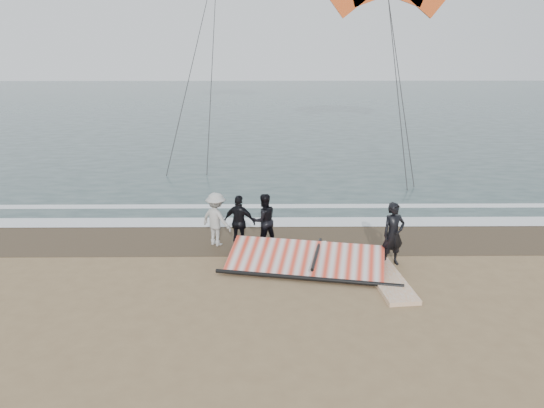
{
  "coord_description": "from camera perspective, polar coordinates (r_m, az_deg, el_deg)",
  "views": [
    {
      "loc": [
        -1.52,
        -10.68,
        6.04
      ],
      "look_at": [
        -1.4,
        3.0,
        1.6
      ],
      "focal_mm": 35.0,
      "sensor_mm": 36.0,
      "label": 1
    }
  ],
  "objects": [
    {
      "name": "foam_far",
      "position": [
        19.31,
        4.04,
        -0.22
      ],
      "size": [
        120.0,
        0.45,
        0.01
      ],
      "primitive_type": "cube",
      "color": "white",
      "rests_on": "sea"
    },
    {
      "name": "sail_rig",
      "position": [
        14.36,
        3.29,
        -6.06
      ],
      "size": [
        4.72,
        2.5,
        0.52
      ],
      "color": "black",
      "rests_on": "ground"
    },
    {
      "name": "board_cream",
      "position": [
        14.97,
        5.54,
        -5.72
      ],
      "size": [
        0.77,
        2.22,
        0.09
      ],
      "primitive_type": "cube",
      "rotation": [
        0.0,
        0.0,
        0.09
      ],
      "color": "silver",
      "rests_on": "ground"
    },
    {
      "name": "board_white",
      "position": [
        14.0,
        12.24,
        -7.78
      ],
      "size": [
        1.07,
        2.85,
        0.11
      ],
      "primitive_type": "cube",
      "rotation": [
        0.0,
        0.0,
        0.11
      ],
      "color": "silver",
      "rests_on": "ground"
    },
    {
      "name": "man_main",
      "position": [
        14.63,
        12.91,
        -3.17
      ],
      "size": [
        0.74,
        0.6,
        1.76
      ],
      "primitive_type": "imported",
      "rotation": [
        0.0,
        0.0,
        0.31
      ],
      "color": "black",
      "rests_on": "ground"
    },
    {
      "name": "wet_sand",
      "position": [
        16.41,
        4.86,
        -3.67
      ],
      "size": [
        120.0,
        2.8,
        0.01
      ],
      "primitive_type": "cube",
      "color": "#4C3D2B",
      "rests_on": "ground"
    },
    {
      "name": "sea",
      "position": [
        44.12,
        1.51,
        10.12
      ],
      "size": [
        120.0,
        54.0,
        0.02
      ],
      "primitive_type": "cube",
      "color": "#233838",
      "rests_on": "ground"
    },
    {
      "name": "foam_near",
      "position": [
        17.71,
        4.45,
        -1.93
      ],
      "size": [
        120.0,
        0.9,
        0.01
      ],
      "primitive_type": "cube",
      "color": "white",
      "rests_on": "sea"
    },
    {
      "name": "ground",
      "position": [
        12.37,
        6.75,
        -11.4
      ],
      "size": [
        120.0,
        120.0,
        0.0
      ],
      "primitive_type": "plane",
      "color": "#8C704C",
      "rests_on": "ground"
    },
    {
      "name": "trio_cluster",
      "position": [
        15.53,
        -3.73,
        -1.77
      ],
      "size": [
        2.48,
        1.17,
        1.62
      ],
      "color": "black",
      "rests_on": "ground"
    }
  ]
}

